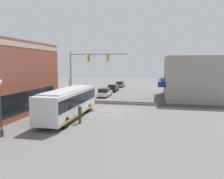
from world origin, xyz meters
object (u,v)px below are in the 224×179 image
city_bus (69,102)px  parked_car_grey (120,84)px  crossing_signal (69,88)px  parked_car_black (113,88)px  streetlamp (0,102)px  pedestrian_near_bus (80,114)px  parked_car_white (105,93)px

city_bus → parked_car_grey: 32.04m
crossing_signal → parked_car_black: bearing=-11.3°
streetlamp → parked_car_black: bearing=-5.5°
streetlamp → pedestrian_near_bus: streetlamp is taller
parked_car_white → pedestrian_near_bus: size_ratio=2.54×
crossing_signal → parked_car_grey: 24.70m
streetlamp → parked_car_grey: bearing=-4.2°
city_bus → pedestrian_near_bus: city_bus is taller
streetlamp → parked_car_white: (22.34, -2.87, -2.02)m
parked_car_grey → parked_car_black: bearing=180.0°
streetlamp → parked_car_black: (29.84, -2.87, -2.04)m
parked_car_white → pedestrian_near_bus: 17.45m
crossing_signal → parked_car_grey: (24.45, -3.12, -1.64)m
crossing_signal → pedestrian_near_bus: size_ratio=2.09×
crossing_signal → streetlamp: bearing=-179.0°
streetlamp → parked_car_grey: 38.83m
city_bus → parked_car_grey: city_bus is taller
city_bus → parked_car_white: 15.73m
crossing_signal → parked_car_grey: bearing=-7.3°
parked_car_white → parked_car_black: (7.49, -0.00, -0.02)m
streetlamp → pedestrian_near_bus: bearing=-43.2°
city_bus → crossing_signal: size_ratio=2.77×
crossing_signal → parked_car_white: 8.85m
parked_car_white → streetlamp: bearing=172.7°
crossing_signal → pedestrian_near_bus: 10.55m
parked_car_grey → streetlamp: bearing=175.8°
city_bus → streetlamp: 7.31m
city_bus → parked_car_grey: bearing=-0.0°
parked_car_grey → pedestrian_near_bus: bearing=-176.9°
streetlamp → parked_car_grey: streetlamp is taller
parked_car_black → streetlamp: bearing=174.5°
city_bus → parked_car_white: city_bus is taller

